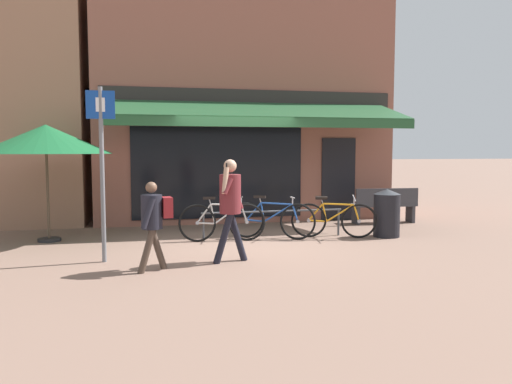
{
  "coord_description": "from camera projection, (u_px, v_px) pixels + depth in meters",
  "views": [
    {
      "loc": [
        -1.9,
        -9.26,
        1.8
      ],
      "look_at": [
        0.05,
        -0.61,
        1.05
      ],
      "focal_mm": 35.0,
      "sensor_mm": 36.0,
      "label": 1
    }
  ],
  "objects": [
    {
      "name": "pedestrian_adult",
      "position": [
        230.0,
        199.0,
        7.94
      ],
      "size": [
        0.6,
        0.53,
        1.67
      ],
      "rotation": [
        0.0,
        0.0,
        3.01
      ],
      "color": "black",
      "rests_on": "ground_plane"
    },
    {
      "name": "shop_front",
      "position": [
        240.0,
        100.0,
        13.51
      ],
      "size": [
        7.51,
        4.7,
        6.32
      ],
      "color": "#8E5647",
      "rests_on": "ground_plane"
    },
    {
      "name": "bicycle_orange",
      "position": [
        334.0,
        219.0,
        10.16
      ],
      "size": [
        1.7,
        0.78,
        0.89
      ],
      "rotation": [
        0.15,
        0.0,
        -0.31
      ],
      "color": "black",
      "rests_on": "ground_plane"
    },
    {
      "name": "bicycle_silver",
      "position": [
        222.0,
        221.0,
        9.87
      ],
      "size": [
        1.73,
        0.52,
        0.9
      ],
      "rotation": [
        -0.16,
        0.0,
        -0.09
      ],
      "color": "black",
      "rests_on": "ground_plane"
    },
    {
      "name": "cafe_parasol",
      "position": [
        46.0,
        139.0,
        9.68
      ],
      "size": [
        2.51,
        2.51,
        2.29
      ],
      "color": "#4C3D2D",
      "rests_on": "ground_plane"
    },
    {
      "name": "bicycle_blue",
      "position": [
        272.0,
        219.0,
        10.14
      ],
      "size": [
        1.68,
        0.9,
        0.89
      ],
      "rotation": [
        -0.13,
        0.0,
        -0.45
      ],
      "color": "black",
      "rests_on": "ground_plane"
    },
    {
      "name": "bike_rack_rail",
      "position": [
        273.0,
        215.0,
        10.18
      ],
      "size": [
        2.95,
        0.04,
        0.57
      ],
      "color": "#47494F",
      "rests_on": "ground_plane"
    },
    {
      "name": "litter_bin",
      "position": [
        387.0,
        213.0,
        10.33
      ],
      "size": [
        0.55,
        0.55,
        0.99
      ],
      "color": "black",
      "rests_on": "ground_plane"
    },
    {
      "name": "parking_sign",
      "position": [
        102.0,
        157.0,
        7.89
      ],
      "size": [
        0.44,
        0.07,
        2.79
      ],
      "color": "slate",
      "rests_on": "ground_plane"
    },
    {
      "name": "pedestrian_child",
      "position": [
        154.0,
        216.0,
        7.37
      ],
      "size": [
        0.54,
        0.54,
        1.35
      ],
      "rotation": [
        0.0,
        0.0,
        3.26
      ],
      "color": "#47382D",
      "rests_on": "ground_plane"
    },
    {
      "name": "ground_plane",
      "position": [
        247.0,
        244.0,
        9.57
      ],
      "size": [
        160.0,
        160.0,
        0.0
      ],
      "primitive_type": "plane",
      "color": "#846656"
    },
    {
      "name": "park_bench",
      "position": [
        385.0,
        205.0,
        12.22
      ],
      "size": [
        1.61,
        0.5,
        0.87
      ],
      "rotation": [
        0.0,
        0.0,
        -0.04
      ],
      "color": "#38383D",
      "rests_on": "ground_plane"
    }
  ]
}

